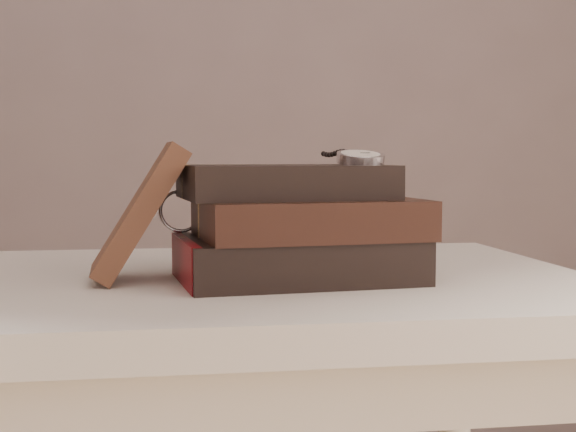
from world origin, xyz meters
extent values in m
cube|color=silver|center=(0.00, 0.35, 0.73)|extent=(1.00, 0.60, 0.04)
cube|color=white|center=(0.00, 0.35, 0.67)|extent=(0.88, 0.49, 0.08)
cube|color=black|center=(0.14, 0.30, 0.78)|extent=(0.29, 0.21, 0.05)
cube|color=beige|center=(0.14, 0.30, 0.78)|extent=(0.28, 0.20, 0.04)
cube|color=gold|center=(0.00, 0.31, 0.78)|extent=(0.01, 0.01, 0.05)
cube|color=#65090E|center=(0.01, 0.29, 0.78)|extent=(0.03, 0.17, 0.05)
cube|color=black|center=(0.15, 0.29, 0.82)|extent=(0.27, 0.20, 0.04)
cube|color=beige|center=(0.15, 0.29, 0.82)|extent=(0.26, 0.18, 0.03)
cube|color=gold|center=(0.03, 0.31, 0.82)|extent=(0.01, 0.01, 0.05)
cube|color=black|center=(0.12, 0.31, 0.86)|extent=(0.25, 0.19, 0.04)
cube|color=beige|center=(0.13, 0.31, 0.86)|extent=(0.24, 0.17, 0.03)
cube|color=gold|center=(0.01, 0.32, 0.86)|extent=(0.01, 0.01, 0.04)
cube|color=#402318|center=(-0.04, 0.32, 0.83)|extent=(0.12, 0.11, 0.16)
cylinder|color=silver|center=(0.21, 0.29, 0.89)|extent=(0.06, 0.06, 0.02)
cylinder|color=white|center=(0.21, 0.29, 0.90)|extent=(0.05, 0.05, 0.01)
torus|color=silver|center=(0.21, 0.29, 0.90)|extent=(0.06, 0.06, 0.01)
cylinder|color=silver|center=(0.21, 0.32, 0.89)|extent=(0.01, 0.01, 0.01)
cube|color=black|center=(0.21, 0.30, 0.90)|extent=(0.00, 0.02, 0.00)
cube|color=black|center=(0.22, 0.29, 0.90)|extent=(0.01, 0.00, 0.00)
sphere|color=black|center=(0.21, 0.33, 0.90)|extent=(0.01, 0.01, 0.01)
sphere|color=black|center=(0.21, 0.34, 0.90)|extent=(0.01, 0.01, 0.01)
sphere|color=black|center=(0.20, 0.35, 0.90)|extent=(0.01, 0.01, 0.01)
sphere|color=black|center=(0.20, 0.36, 0.90)|extent=(0.01, 0.01, 0.01)
sphere|color=black|center=(0.20, 0.37, 0.90)|extent=(0.01, 0.01, 0.01)
sphere|color=black|center=(0.20, 0.38, 0.90)|extent=(0.01, 0.01, 0.01)
sphere|color=black|center=(0.20, 0.39, 0.90)|extent=(0.01, 0.01, 0.01)
sphere|color=black|center=(0.20, 0.40, 0.90)|extent=(0.01, 0.01, 0.01)
sphere|color=black|center=(0.19, 0.41, 0.90)|extent=(0.01, 0.01, 0.01)
sphere|color=black|center=(0.19, 0.42, 0.90)|extent=(0.01, 0.01, 0.01)
torus|color=silver|center=(0.01, 0.37, 0.83)|extent=(0.06, 0.02, 0.05)
torus|color=silver|center=(0.06, 0.38, 0.83)|extent=(0.06, 0.02, 0.05)
cylinder|color=silver|center=(0.03, 0.37, 0.83)|extent=(0.02, 0.01, 0.00)
cylinder|color=silver|center=(-0.03, 0.43, 0.82)|extent=(0.02, 0.12, 0.03)
cylinder|color=silver|center=(0.08, 0.44, 0.82)|extent=(0.02, 0.12, 0.03)
camera|label=1|loc=(-0.02, -0.63, 0.90)|focal=50.52mm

